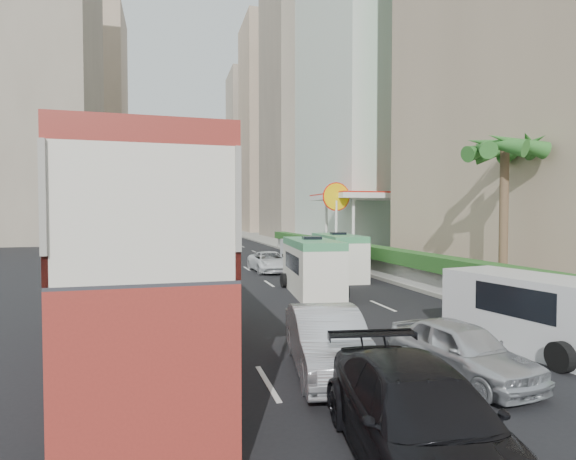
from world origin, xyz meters
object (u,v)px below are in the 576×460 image
object	(u,v)px
shell_station	(361,226)
minibus_near	(312,266)
panel_van_near	(538,313)
palm_tree	(504,224)
minibus_far	(338,256)
panel_van_far	(299,252)
double_decker_bus	(156,264)
car_silver_lane_b	(461,378)
car_silver_lane_a	(327,372)
van_asset	(269,272)

from	to	relation	value
shell_station	minibus_near	bearing A→B (deg)	-122.27
panel_van_near	shell_station	xyz separation A→B (m)	(5.79, 24.52, 1.73)
minibus_near	palm_tree	bearing A→B (deg)	-27.63
minibus_far	panel_van_far	size ratio (longest dim) A/B	1.29
double_decker_bus	panel_van_far	bearing A→B (deg)	64.58
car_silver_lane_b	panel_van_near	xyz separation A→B (m)	(3.44, 1.33, 1.02)
palm_tree	panel_van_near	bearing A→B (deg)	-123.09
double_decker_bus	car_silver_lane_a	distance (m)	4.97
car_silver_lane_a	minibus_far	size ratio (longest dim) A/B	0.79
panel_van_far	minibus_far	bearing A→B (deg)	-89.76
car_silver_lane_b	car_silver_lane_a	bearing A→B (deg)	148.68
panel_van_near	shell_station	size ratio (longest dim) A/B	0.64
minibus_far	panel_van_near	size ratio (longest dim) A/B	1.13
van_asset	palm_tree	bearing A→B (deg)	-63.27
panel_van_far	shell_station	world-z (taller)	shell_station
shell_station	panel_van_near	bearing A→B (deg)	-103.30
minibus_far	panel_van_near	xyz separation A→B (m)	(0.12, -14.73, -0.26)
double_decker_bus	shell_station	xyz separation A→B (m)	(16.00, 23.00, 0.22)
van_asset	shell_station	xyz separation A→B (m)	(9.23, 5.94, 2.75)
double_decker_bus	car_silver_lane_b	distance (m)	7.77
car_silver_lane_a	shell_station	distance (m)	27.59
double_decker_bus	palm_tree	bearing A→B (deg)	16.16
minibus_far	panel_van_far	world-z (taller)	minibus_far
minibus_far	panel_van_far	bearing A→B (deg)	96.38
shell_station	car_silver_lane_a	bearing A→B (deg)	-116.07
palm_tree	car_silver_lane_b	bearing A→B (deg)	-135.76
double_decker_bus	palm_tree	size ratio (longest dim) A/B	1.72
double_decker_bus	minibus_near	xyz separation A→B (m)	(6.93, 8.64, -1.24)
panel_van_near	panel_van_far	xyz separation A→B (m)	(-0.22, 22.53, -0.12)
minibus_near	double_decker_bus	bearing A→B (deg)	-122.35
car_silver_lane_a	panel_van_near	bearing A→B (deg)	10.43
panel_van_near	shell_station	bearing A→B (deg)	66.62
van_asset	minibus_near	distance (m)	8.52
palm_tree	shell_station	world-z (taller)	palm_tree
car_silver_lane_b	van_asset	bearing A→B (deg)	81.44
double_decker_bus	car_silver_lane_a	world-z (taller)	double_decker_bus
double_decker_bus	car_silver_lane_a	xyz separation A→B (m)	(3.94, -1.66, -2.53)
van_asset	panel_van_near	size ratio (longest dim) A/B	0.92
minibus_near	shell_station	bearing A→B (deg)	64.13
panel_van_far	car_silver_lane_b	bearing A→B (deg)	-98.15
panel_van_near	palm_tree	size ratio (longest dim) A/B	0.80
minibus_near	palm_tree	distance (m)	8.55
panel_van_far	shell_station	size ratio (longest dim) A/B	0.56
minibus_near	palm_tree	xyz separation A→B (m)	(6.87, -4.64, 2.09)
double_decker_bus	panel_van_near	world-z (taller)	double_decker_bus
minibus_near	panel_van_far	distance (m)	12.75
van_asset	car_silver_lane_b	bearing A→B (deg)	-91.56
minibus_far	shell_station	bearing A→B (deg)	64.51
car_silver_lane_b	panel_van_far	size ratio (longest dim) A/B	0.86
minibus_far	palm_tree	distance (m)	10.16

